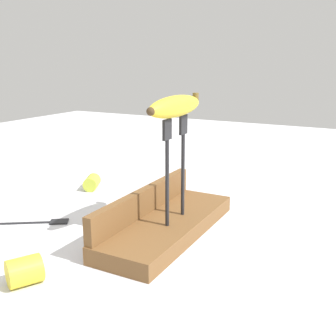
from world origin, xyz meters
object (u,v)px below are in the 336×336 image
object	(u,v)px
fork_stand_center	(175,160)
banana_chunk_far	(25,271)
fork_fallen_near	(39,222)
banana_chunk_near	(92,182)
banana_raised_center	(176,106)

from	to	relation	value
fork_stand_center	banana_chunk_far	bearing A→B (deg)	156.14
fork_fallen_near	banana_chunk_near	size ratio (longest dim) A/B	2.27
fork_fallen_near	banana_chunk_far	world-z (taller)	banana_chunk_far
banana_chunk_near	banana_chunk_far	size ratio (longest dim) A/B	1.02
fork_stand_center	banana_chunk_far	size ratio (longest dim) A/B	3.06
banana_raised_center	banana_chunk_far	size ratio (longest dim) A/B	2.89
fork_stand_center	banana_chunk_near	xyz separation A→B (m)	(0.16, 0.33, -0.13)
fork_stand_center	fork_fallen_near	world-z (taller)	fork_stand_center
banana_raised_center	banana_chunk_near	distance (m)	0.43
banana_chunk_far	fork_stand_center	bearing A→B (deg)	-23.86
banana_raised_center	fork_fallen_near	size ratio (longest dim) A/B	1.25
banana_chunk_far	banana_raised_center	bearing A→B (deg)	-23.86
banana_raised_center	banana_chunk_far	distance (m)	0.37
banana_raised_center	banana_chunk_near	bearing A→B (deg)	64.10
fork_stand_center	banana_chunk_far	world-z (taller)	fork_stand_center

